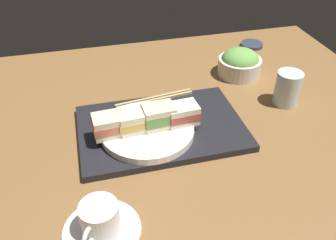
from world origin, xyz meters
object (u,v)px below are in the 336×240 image
Objects in this scene: salad_bowl at (240,63)px; coffee_cup at (100,222)px; small_sauce_dish at (252,45)px; sandwich_nearmost at (182,114)px; sandwich_inner_near at (159,116)px; sandwich_plate at (147,130)px; sandwich_farmost at (109,125)px; sandwich_inner_far at (134,121)px; drinking_glass at (288,88)px; chopsticks_pair at (154,99)px.

salad_bowl reaches higher than coffee_cup.
small_sauce_dish is at bearing -125.70° from salad_bowl.
sandwich_nearmost reaches higher than small_sauce_dish.
sandwich_plate is at bearing 1.08° from sandwich_inner_near.
sandwich_inner_near is at bearing -124.51° from coffee_cup.
sandwich_farmost is 0.55× the size of coffee_cup.
drinking_glass is at bearing -171.97° from sandwich_inner_far.
chopsticks_pair is 2.77× the size of small_sauce_dish.
sandwich_inner_near is at bearing 9.11° from drinking_glass.
coffee_cup is (21.99, 23.76, -3.15)cm from sandwich_nearmost.
drinking_glass is (-52.91, -29.52, 1.95)cm from coffee_cup.
salad_bowl reaches higher than chopsticks_pair.
coffee_cup is at bearing 47.21° from sandwich_nearmost.
small_sauce_dish is (-46.14, -41.16, -2.07)cm from sandwich_plate.
small_sauce_dish is at bearing -142.95° from sandwich_farmost.
salad_bowl is 30.58cm from chopsticks_pair.
drinking_glass is (-34.76, 7.55, 2.55)cm from chopsticks_pair.
sandwich_farmost is 0.61× the size of salad_bowl.
sandwich_farmost is 1.02× the size of small_sauce_dish.
sandwich_farmost is 19.47cm from chopsticks_pair.
sandwich_plate is at bearing 41.74° from small_sauce_dish.
drinking_glass is (-36.65, -5.87, -1.57)cm from sandwich_inner_near.
small_sauce_dish is at bearing -136.47° from sandwich_inner_near.
small_sauce_dish is at bearing -138.26° from sandwich_plate.
sandwich_plate reaches higher than small_sauce_dish.
sandwich_farmost is at bearing 7.21° from drinking_glass.
small_sauce_dish is (-43.28, -41.11, -5.66)cm from sandwich_inner_near.
sandwich_nearmost is 0.54× the size of coffee_cup.
drinking_glass is 36.08cm from small_sauce_dish.
sandwich_nearmost reaches higher than sandwich_plate.
sandwich_inner_far is at bearing 8.03° from drinking_glass.
sandwich_farmost reaches higher than chopsticks_pair.
sandwich_nearmost is 0.98× the size of sandwich_inner_near.
sandwich_nearmost is at bearing 43.25° from salad_bowl.
coffee_cup is (10.53, 23.54, -3.26)cm from sandwich_inner_far.
sandwich_inner_near reaches higher than small_sauce_dish.
sandwich_inner_far is 16.00cm from chopsticks_pair.
drinking_glass is 1.20× the size of small_sauce_dish.
sandwich_nearmost is at bearing 10.56° from drinking_glass.
chopsticks_pair is at bearing -98.02° from sandwich_inner_near.
sandwich_inner_near reaches higher than chopsticks_pair.
chopsticks_pair is (3.83, -13.32, -3.75)cm from sandwich_nearmost.
sandwich_plate reaches higher than chopsticks_pair.
sandwich_inner_far is 0.38× the size of chopsticks_pair.
salad_bowl is 1.40× the size of drinking_glass.
sandwich_plate is 9.18cm from sandwich_nearmost.
sandwich_inner_near reaches higher than sandwich_plate.
sandwich_nearmost is 31.48cm from drinking_glass.
sandwich_inner_far is 43.49cm from salad_bowl.
sandwich_plate is at bearing 70.56° from chopsticks_pair.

